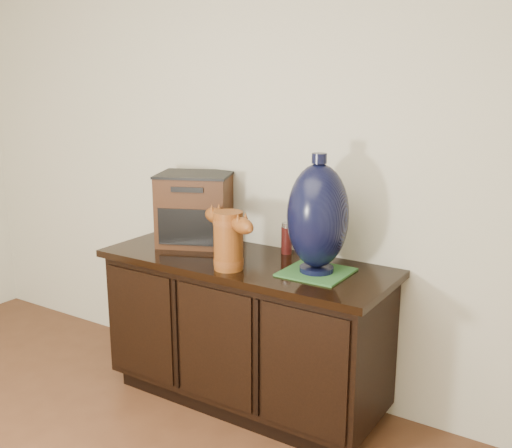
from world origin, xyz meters
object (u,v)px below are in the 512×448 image
Objects in this scene: tv_radio at (195,209)px; spray_can at (287,238)px; sideboard at (245,330)px; lamp_base at (318,217)px; terracotta_vessel at (228,237)px.

tv_radio reaches higher than spray_can.
tv_radio is 0.52m from spray_can.
tv_radio is (-0.38, 0.10, 0.56)m from sideboard.
sideboard is 3.16× the size of tv_radio.
spray_can is (0.12, 0.20, 0.45)m from sideboard.
lamp_base is 3.36× the size of spray_can.
lamp_base reaches higher than terracotta_vessel.
tv_radio is 0.77m from lamp_base.
spray_can is (-0.27, 0.19, -0.18)m from lamp_base.
terracotta_vessel is 0.38m from spray_can.
sideboard is at bearing 119.18° from terracotta_vessel.
lamp_base is (0.39, 0.01, 0.63)m from sideboard.
tv_radio is 0.87× the size of lamp_base.
lamp_base is (0.76, -0.10, 0.07)m from tv_radio.
lamp_base is 0.38m from spray_can.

